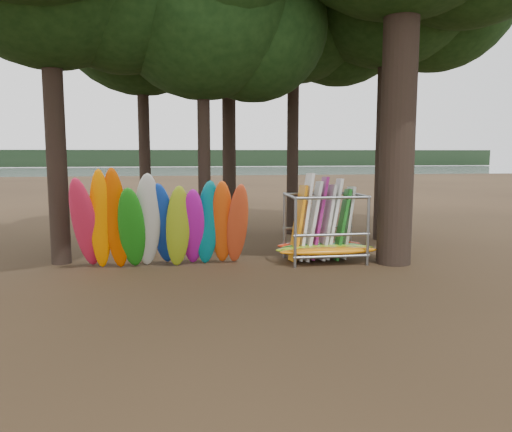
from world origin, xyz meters
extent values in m
plane|color=#47331E|center=(0.00, 0.00, 0.00)|extent=(120.00, 120.00, 0.00)
plane|color=gray|center=(0.00, 60.00, 0.00)|extent=(160.00, 160.00, 0.00)
cube|color=black|center=(0.00, 110.00, 2.00)|extent=(160.00, 4.00, 4.00)
cylinder|color=black|center=(-5.48, 2.01, 5.42)|extent=(0.58, 0.58, 10.83)
cylinder|color=black|center=(-3.15, 5.71, 5.14)|extent=(0.42, 0.42, 10.28)
ellipsoid|color=black|center=(-3.15, 5.71, 8.74)|extent=(7.56, 7.56, 6.58)
cylinder|color=black|center=(0.22, 7.35, 6.67)|extent=(0.56, 0.56, 13.34)
cylinder|color=black|center=(2.73, 6.43, 5.76)|extent=(0.47, 0.47, 11.52)
cylinder|color=black|center=(-1.06, 2.93, 4.75)|extent=(0.41, 0.41, 9.49)
ellipsoid|color=black|center=(-1.06, 2.93, 8.07)|extent=(6.99, 6.99, 6.07)
cylinder|color=black|center=(5.82, 4.55, 6.11)|extent=(0.56, 0.56, 12.23)
cylinder|color=black|center=(4.51, 0.45, 6.76)|extent=(1.03, 1.03, 13.51)
ellipsoid|color=#DD2149|center=(-4.52, 0.75, 1.36)|extent=(0.77, 2.05, 2.88)
ellipsoid|color=#FF8000|center=(-4.09, 0.72, 1.46)|extent=(0.76, 1.41, 3.02)
ellipsoid|color=#C94801|center=(-3.67, 0.72, 1.48)|extent=(0.73, 1.23, 3.04)
ellipsoid|color=#1A7F17|center=(-3.24, 0.59, 1.22)|extent=(0.75, 1.72, 2.59)
ellipsoid|color=beige|center=(-2.81, 0.68, 1.41)|extent=(0.92, 1.75, 2.94)
ellipsoid|color=#133CB3|center=(-2.38, 0.93, 1.27)|extent=(0.91, 1.96, 2.69)
ellipsoid|color=#88A21A|center=(-1.95, 0.62, 1.23)|extent=(0.82, 1.38, 2.57)
ellipsoid|color=#AE14A6|center=(-1.52, 0.79, 1.18)|extent=(0.68, 1.72, 2.53)
ellipsoid|color=#056E7B|center=(-1.09, 0.86, 1.29)|extent=(0.82, 1.34, 2.69)
ellipsoid|color=#DF4E11|center=(-0.66, 0.85, 1.29)|extent=(0.76, 1.61, 2.71)
ellipsoid|color=#D14420|center=(-0.24, 0.69, 1.25)|extent=(0.65, 1.74, 2.64)
ellipsoid|color=orange|center=(2.51, 0.56, 0.42)|extent=(3.03, 0.55, 0.24)
ellipsoid|color=#9EC51A|center=(2.51, 0.90, 0.42)|extent=(3.13, 0.55, 0.24)
ellipsoid|color=#247C1B|center=(2.51, 1.22, 0.42)|extent=(2.68, 0.55, 0.24)
ellipsoid|color=red|center=(2.51, 1.59, 0.42)|extent=(2.75, 0.55, 0.24)
cube|color=orange|center=(1.70, 1.19, 1.18)|extent=(0.53, 0.80, 2.38)
cube|color=white|center=(1.93, 1.31, 1.36)|extent=(0.55, 0.82, 2.73)
cube|color=silver|center=(2.16, 1.18, 1.24)|extent=(0.56, 0.76, 2.50)
cube|color=#8E176E|center=(2.40, 1.34, 1.31)|extent=(0.58, 0.77, 2.62)
cube|color=silver|center=(2.63, 1.20, 1.19)|extent=(0.52, 0.78, 2.39)
cube|color=white|center=(2.86, 1.31, 1.28)|extent=(0.59, 0.75, 2.57)
cube|color=#186D1B|center=(3.09, 1.14, 1.12)|extent=(0.56, 0.73, 2.25)
cube|color=silver|center=(3.32, 1.35, 1.14)|extent=(0.42, 0.76, 2.31)
camera|label=1|loc=(-1.94, -13.62, 3.35)|focal=35.00mm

